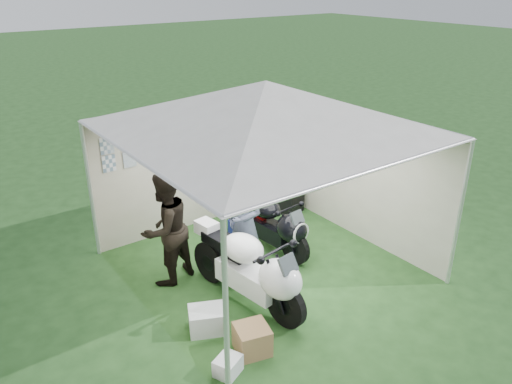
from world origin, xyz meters
TOP-DOWN VIEW (x-y plane):
  - ground at (0.00, 0.00)m, footprint 80.00×80.00m
  - canopy_tent at (-0.00, 0.03)m, footprint 5.66×5.66m
  - motorcycle_white at (-0.73, -0.67)m, footprint 0.68×2.18m
  - motorcycle_black at (0.43, 0.38)m, footprint 0.54×1.90m
  - paddock_stand at (0.34, 1.24)m, footprint 0.37×0.25m
  - person_dark_jacket at (-1.40, 0.59)m, footprint 1.02×0.90m
  - person_blue_jacket at (-0.36, 0.01)m, footprint 0.48×0.69m
  - equipment_box at (1.64, 1.33)m, footprint 0.52×0.46m
  - crate_0 at (-1.54, -0.79)m, footprint 0.60×0.54m
  - crate_1 at (-1.30, -1.47)m, footprint 0.49×0.49m
  - crate_2 at (-1.75, -1.61)m, footprint 0.38×0.36m

SIDE VIEW (x-z plane):
  - ground at x=0.00m, z-range 0.00..0.00m
  - crate_2 at x=-1.75m, z-range 0.00..0.22m
  - paddock_stand at x=0.34m, z-range 0.00..0.26m
  - crate_0 at x=-1.54m, z-range 0.00..0.32m
  - crate_1 at x=-1.30m, z-range 0.00..0.36m
  - equipment_box at x=1.64m, z-range 0.00..0.44m
  - motorcycle_black at x=0.43m, z-range 0.05..0.99m
  - motorcycle_white at x=-0.73m, z-range 0.06..1.14m
  - person_dark_jacket at x=-1.40m, z-range 0.00..1.77m
  - person_blue_jacket at x=-0.36m, z-range 0.00..1.83m
  - canopy_tent at x=0.00m, z-range 1.08..4.08m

